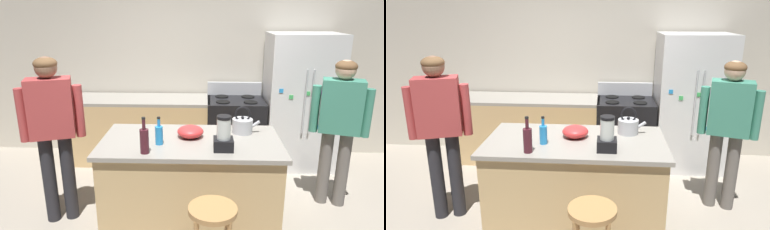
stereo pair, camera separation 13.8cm
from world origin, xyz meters
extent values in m
plane|color=#9E9384|center=(0.00, 0.00, 0.00)|extent=(14.00, 14.00, 0.00)
cube|color=beige|center=(0.00, 1.95, 1.35)|extent=(8.00, 0.10, 2.70)
cube|color=tan|center=(0.00, 0.00, 0.43)|extent=(1.61, 0.82, 0.86)
cube|color=gray|center=(0.00, 0.00, 0.88)|extent=(1.67, 0.88, 0.04)
cube|color=tan|center=(-0.80, 1.55, 0.43)|extent=(2.00, 0.64, 0.86)
cube|color=gray|center=(-0.80, 1.55, 0.88)|extent=(2.00, 0.64, 0.04)
cube|color=silver|center=(1.39, 1.50, 0.89)|extent=(0.90, 0.70, 1.78)
cylinder|color=#B7BABF|center=(1.35, 1.13, 0.98)|extent=(0.02, 0.02, 0.80)
cylinder|color=#B7BABF|center=(1.43, 1.13, 0.98)|extent=(0.02, 0.02, 0.80)
cube|color=purple|center=(1.55, 1.15, 1.10)|extent=(0.05, 0.01, 0.05)
cube|color=#3FB259|center=(1.18, 1.15, 1.04)|extent=(0.05, 0.01, 0.05)
cube|color=#3FB259|center=(1.39, 1.15, 1.08)|extent=(0.05, 0.01, 0.05)
cube|color=#268CD8|center=(1.06, 1.15, 1.11)|extent=(0.05, 0.01, 0.05)
cube|color=#268CD8|center=(1.53, 1.15, 0.65)|extent=(0.05, 0.01, 0.05)
cube|color=yellow|center=(1.70, 1.15, 0.83)|extent=(0.05, 0.01, 0.05)
cube|color=black|center=(0.54, 1.52, 0.45)|extent=(0.76, 0.64, 0.90)
cube|color=black|center=(0.54, 1.20, 0.41)|extent=(0.60, 0.01, 0.24)
cube|color=#B7BABF|center=(0.54, 1.81, 0.99)|extent=(0.76, 0.06, 0.18)
cylinder|color=black|center=(0.36, 1.37, 0.91)|extent=(0.18, 0.18, 0.01)
cylinder|color=black|center=(0.72, 1.37, 0.91)|extent=(0.18, 0.18, 0.01)
cylinder|color=black|center=(0.36, 1.67, 0.91)|extent=(0.18, 0.18, 0.01)
cylinder|color=black|center=(0.72, 1.67, 0.91)|extent=(0.18, 0.18, 0.01)
cylinder|color=#26262B|center=(-1.40, 0.03, 0.45)|extent=(0.16, 0.16, 0.90)
cylinder|color=#26262B|center=(-1.23, 0.09, 0.45)|extent=(0.16, 0.16, 0.90)
cube|color=#B23F3F|center=(-1.32, 0.06, 1.18)|extent=(0.45, 0.34, 0.56)
cylinder|color=#B23F3F|center=(-1.56, -0.02, 1.13)|extent=(0.11, 0.11, 0.51)
cylinder|color=#B23F3F|center=(-1.08, 0.14, 1.13)|extent=(0.11, 0.11, 0.51)
sphere|color=#8C664C|center=(-1.32, 0.06, 1.56)|extent=(0.25, 0.25, 0.20)
ellipsoid|color=brown|center=(-1.32, 0.06, 1.60)|extent=(0.27, 0.27, 0.12)
cylinder|color=#66605B|center=(1.61, 0.43, 0.42)|extent=(0.16, 0.16, 0.84)
cylinder|color=#66605B|center=(1.44, 0.49, 0.42)|extent=(0.16, 0.16, 0.84)
cube|color=#3F8C72|center=(1.53, 0.46, 1.11)|extent=(0.45, 0.33, 0.55)
cylinder|color=#3F8C72|center=(1.76, 0.38, 1.06)|extent=(0.11, 0.11, 0.50)
cylinder|color=#3F8C72|center=(1.29, 0.54, 1.06)|extent=(0.11, 0.11, 0.50)
sphere|color=#D8AD8C|center=(1.53, 0.46, 1.49)|extent=(0.25, 0.25, 0.20)
ellipsoid|color=brown|center=(1.53, 0.46, 1.53)|extent=(0.26, 0.26, 0.12)
cylinder|color=#B7844C|center=(0.19, -0.80, 0.67)|extent=(0.36, 0.36, 0.04)
cube|color=black|center=(0.29, -0.22, 0.95)|extent=(0.17, 0.17, 0.10)
cylinder|color=silver|center=(0.29, -0.22, 1.09)|extent=(0.12, 0.12, 0.18)
cylinder|color=black|center=(0.29, -0.22, 1.19)|extent=(0.12, 0.12, 0.02)
cylinder|color=#268CD8|center=(-0.28, -0.12, 0.99)|extent=(0.07, 0.07, 0.17)
cylinder|color=#268CD8|center=(-0.28, -0.12, 1.11)|extent=(0.03, 0.03, 0.07)
cylinder|color=black|center=(-0.28, -0.12, 1.15)|extent=(0.03, 0.03, 0.02)
cylinder|color=#471923|center=(-0.38, -0.32, 1.01)|extent=(0.08, 0.08, 0.21)
cylinder|color=#471923|center=(-0.38, -0.32, 1.16)|extent=(0.03, 0.03, 0.09)
cylinder|color=black|center=(-0.38, -0.32, 1.21)|extent=(0.03, 0.03, 0.02)
ellipsoid|color=red|center=(-0.01, 0.07, 0.96)|extent=(0.25, 0.25, 0.11)
cylinder|color=#B7BABF|center=(0.50, 0.22, 0.97)|extent=(0.20, 0.20, 0.14)
sphere|color=black|center=(0.50, 0.22, 1.06)|extent=(0.03, 0.03, 0.03)
cylinder|color=#B7BABF|center=(0.63, 0.22, 0.99)|extent=(0.09, 0.03, 0.08)
torus|color=black|center=(0.50, 0.22, 1.09)|extent=(0.16, 0.02, 0.16)
camera|label=1|loc=(0.12, -3.00, 2.06)|focal=32.30mm
camera|label=2|loc=(0.26, -2.99, 2.06)|focal=32.30mm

